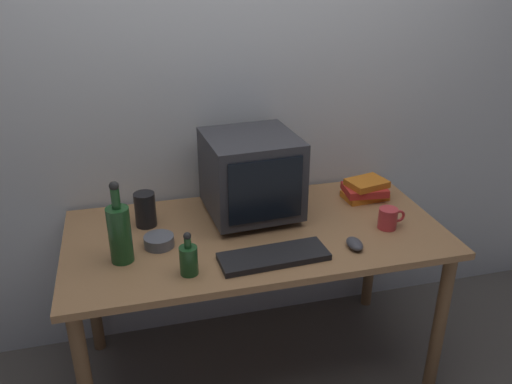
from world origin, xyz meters
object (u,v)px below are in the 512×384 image
object	(u,v)px
computer_mouse	(355,244)
mug	(388,218)
bottle_tall	(120,232)
cd_spindle	(159,241)
book_stack	(365,189)
bottle_short	(189,259)
keyboard	(274,256)
crt_monitor	(251,175)
metal_canister	(145,210)

from	to	relation	value
computer_mouse	mug	xyz separation A→B (m)	(0.21, 0.12, 0.03)
bottle_tall	cd_spindle	bearing A→B (deg)	26.93
bottle_tall	book_stack	bearing A→B (deg)	13.68
computer_mouse	bottle_short	bearing A→B (deg)	-177.29
keyboard	book_stack	size ratio (longest dim) A/B	1.98
bottle_short	book_stack	bearing A→B (deg)	25.45
keyboard	bottle_short	bearing A→B (deg)	179.55
crt_monitor	bottle_short	size ratio (longest dim) A/B	2.40
crt_monitor	metal_canister	world-z (taller)	crt_monitor
crt_monitor	cd_spindle	size ratio (longest dim) A/B	3.43
bottle_short	cd_spindle	xyz separation A→B (m)	(-0.09, 0.22, -0.04)
computer_mouse	mug	distance (m)	0.24
mug	computer_mouse	bearing A→B (deg)	-150.03
computer_mouse	cd_spindle	distance (m)	0.78
keyboard	metal_canister	xyz separation A→B (m)	(-0.45, 0.40, 0.06)
crt_monitor	bottle_short	bearing A→B (deg)	-129.82
keyboard	metal_canister	world-z (taller)	metal_canister
crt_monitor	book_stack	xyz separation A→B (m)	(0.56, 0.03, -0.15)
book_stack	bottle_short	bearing A→B (deg)	-154.55
mug	bottle_tall	bearing A→B (deg)	179.20
bottle_short	computer_mouse	bearing A→B (deg)	1.55
book_stack	mug	distance (m)	0.29
keyboard	cd_spindle	size ratio (longest dim) A/B	3.50
crt_monitor	mug	bearing A→B (deg)	-26.21
bottle_tall	bottle_short	size ratio (longest dim) A/B	1.93
crt_monitor	mug	xyz separation A→B (m)	(0.53, -0.26, -0.15)
computer_mouse	crt_monitor	bearing A→B (deg)	131.95
crt_monitor	keyboard	bearing A→B (deg)	-90.95
mug	metal_canister	xyz separation A→B (m)	(-0.99, 0.28, 0.03)
crt_monitor	mug	size ratio (longest dim) A/B	3.43
mug	cd_spindle	distance (m)	0.96
keyboard	bottle_tall	xyz separation A→B (m)	(-0.56, 0.14, 0.11)
computer_mouse	metal_canister	size ratio (longest dim) A/B	0.67
crt_monitor	bottle_short	distance (m)	0.54
metal_canister	keyboard	bearing A→B (deg)	-41.35
cd_spindle	book_stack	bearing A→B (deg)	11.57
crt_monitor	computer_mouse	xyz separation A→B (m)	(0.33, -0.38, -0.17)
crt_monitor	metal_canister	bearing A→B (deg)	177.94
crt_monitor	mug	world-z (taller)	crt_monitor
computer_mouse	metal_canister	world-z (taller)	metal_canister
computer_mouse	book_stack	distance (m)	0.47
keyboard	computer_mouse	size ratio (longest dim) A/B	4.20
bottle_short	mug	size ratio (longest dim) A/B	1.43
computer_mouse	mug	world-z (taller)	mug
mug	metal_canister	size ratio (longest dim) A/B	0.80
bottle_short	bottle_tall	bearing A→B (deg)	147.06
bottle_tall	metal_canister	world-z (taller)	bottle_tall
bottle_short	metal_canister	bearing A→B (deg)	107.06
keyboard	metal_canister	size ratio (longest dim) A/B	2.80
bottle_tall	cd_spindle	world-z (taller)	bottle_tall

